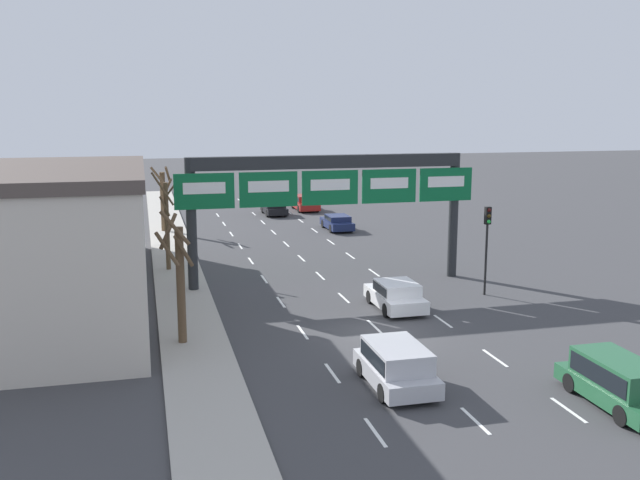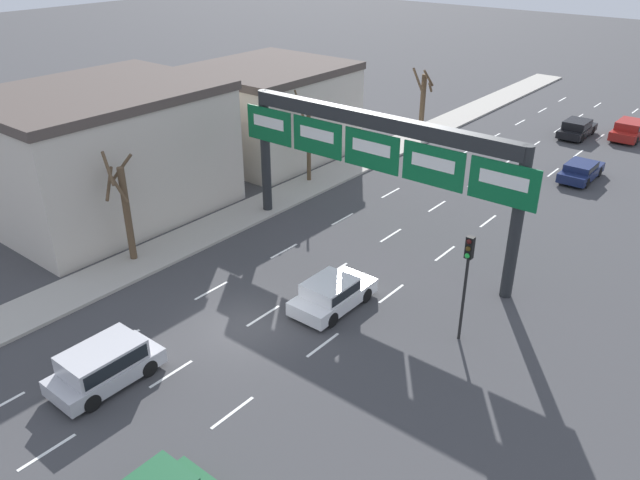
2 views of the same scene
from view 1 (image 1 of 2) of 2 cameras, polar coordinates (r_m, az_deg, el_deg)
The scene contains 16 objects.
ground_plane at distance 31.28m, azimuth 4.97°, elevation -7.46°, with size 220.00×220.00×0.00m, color #3D3D3F.
sidewalk_left at distance 29.73m, azimuth -9.94°, elevation -8.41°, with size 2.80×110.00×0.15m.
lane_dashes at distance 43.80m, azimuth -0.78°, elevation -2.14°, with size 6.72×67.00×0.01m.
sign_gantry at distance 38.65m, azimuth 0.71°, elevation 4.37°, with size 16.53×0.70×7.11m.
building_near at distance 32.47m, azimuth -22.35°, elevation -0.97°, with size 9.85×12.68×7.20m.
building_far at distance 45.59m, azimuth -19.63°, elevation 1.84°, with size 9.25×10.48×6.39m.
car_red at distance 67.46m, azimuth -1.19°, elevation 3.05°, with size 1.98×4.68×1.46m.
suv_silver at distance 25.39m, azimuth 6.13°, elevation -9.79°, with size 1.98×4.03×1.54m.
suv_green at distance 25.65m, azimuth 22.73°, elevation -10.27°, with size 1.81×4.56×1.62m.
car_white at distance 34.74m, azimuth 6.10°, elevation -4.35°, with size 1.97×4.11×1.39m.
car_navy at distance 56.62m, azimuth 1.39°, elevation 1.47°, with size 1.83×4.18×1.21m.
car_black at distance 64.71m, azimuth -3.68°, elevation 2.66°, with size 1.88×4.27×1.36m.
traffic_light_near_gantry at distance 37.62m, azimuth 13.24°, elevation 0.59°, with size 0.30×0.35×4.64m.
tree_bare_closest at distance 42.81m, azimuth -12.16°, elevation 1.49°, with size 1.60×1.61×5.85m.
tree_bare_second at distance 29.35m, azimuth -11.21°, elevation -2.81°, with size 1.56×1.81×5.56m.
tree_bare_third at distance 56.45m, azimuth -12.42°, elevation 3.34°, with size 1.67×1.66×5.05m.
Camera 1 is at (-9.80, -28.07, 9.71)m, focal length 40.00 mm.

